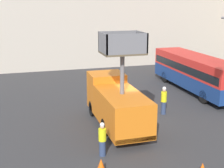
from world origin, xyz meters
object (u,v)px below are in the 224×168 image
at_px(road_worker_near_truck, 102,139).
at_px(road_worker_directing, 164,100).
at_px(utility_truck, 116,101).
at_px(city_bus, 195,71).
at_px(traffic_cone_far_side, 101,166).

bearing_deg(road_worker_near_truck, road_worker_directing, 131.09).
bearing_deg(utility_truck, city_bus, 32.91).
bearing_deg(road_worker_near_truck, traffic_cone_far_side, -15.45).
relative_size(utility_truck, road_worker_near_truck, 3.79).
xyz_separation_m(city_bus, traffic_cone_far_side, (-10.91, -10.57, -1.43)).
distance_m(utility_truck, road_worker_directing, 3.90).
bearing_deg(city_bus, road_worker_near_truck, 116.15).
distance_m(utility_truck, traffic_cone_far_side, 5.56).
relative_size(road_worker_near_truck, traffic_cone_far_side, 2.55).
height_order(city_bus, road_worker_near_truck, city_bus).
relative_size(utility_truck, city_bus, 0.62).
bearing_deg(traffic_cone_far_side, city_bus, 44.10).
xyz_separation_m(utility_truck, traffic_cone_far_side, (-2.21, -4.94, -1.26)).
bearing_deg(traffic_cone_far_side, utility_truck, 65.89).
bearing_deg(traffic_cone_far_side, road_worker_near_truck, 73.24).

